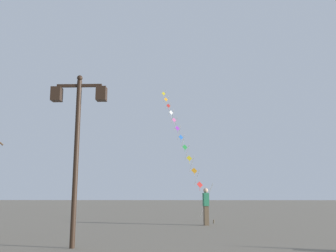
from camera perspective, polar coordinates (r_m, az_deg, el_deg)
name	(u,v)px	position (r m, az deg, el deg)	size (l,w,h in m)	color
ground_plane	(182,221)	(20.87, 2.23, -14.46)	(160.00, 160.00, 0.00)	#756B5B
twin_lantern_lamp_post	(78,125)	(10.64, -13.86, 0.14)	(1.57, 0.28, 4.79)	black
kite_train	(180,134)	(26.71, 1.84, -1.32)	(3.38, 14.34, 10.89)	brown
kite_flyer	(206,205)	(17.70, 5.91, -12.17)	(0.29, 0.62, 1.71)	brown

